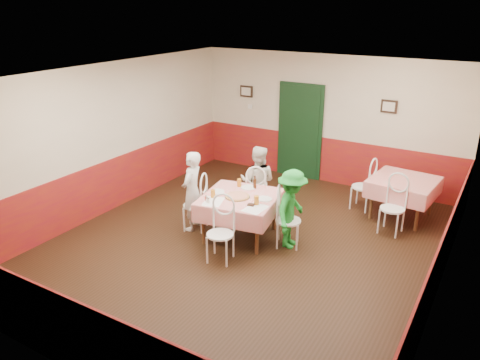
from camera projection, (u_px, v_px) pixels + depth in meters
The scene contains 39 objects.
floor at pixel (246, 244), 7.87m from camera, with size 7.00×7.00×0.00m, color black.
ceiling at pixel (247, 75), 6.87m from camera, with size 7.00×7.00×0.00m, color white.
back_wall at pixel (327, 120), 10.18m from camera, with size 6.00×0.10×2.80m, color beige.
front_wall at pixel (68, 267), 4.56m from camera, with size 6.00×0.10×2.80m, color beige.
left_wall at pixel (109, 139), 8.80m from camera, with size 0.10×7.00×2.80m, color beige.
right_wall at pixel (451, 205), 5.94m from camera, with size 0.10×7.00×2.80m, color beige.
wainscot_back at pixel (324, 159), 10.49m from camera, with size 6.00×0.03×1.00m, color maroon.
wainscot_front at pixel (81, 340), 4.89m from camera, with size 6.00×0.03×1.00m, color maroon.
wainscot_left at pixel (114, 183), 9.12m from camera, with size 0.03×7.00×1.00m, color maroon.
wainscot_right at pixel (439, 266), 6.27m from camera, with size 0.03×7.00×1.00m, color maroon.
door at pixel (300, 132), 10.55m from camera, with size 0.96×0.06×2.10m, color black.
picture_left at pixel (246, 91), 10.93m from camera, with size 0.32×0.03×0.26m, color black.
picture_right at pixel (389, 106), 9.36m from camera, with size 0.32×0.03×0.26m, color black.
thermostat at pixel (250, 107), 11.01m from camera, with size 0.10×0.03×0.10m, color white.
main_table at pixel (240, 217), 7.99m from camera, with size 1.22×1.22×0.77m, color red.
second_table at pixel (402, 198), 8.74m from camera, with size 1.12×1.12×0.77m, color red.
chair_left at pixel (195, 205), 8.25m from camera, with size 0.42×0.42×0.90m, color white, non-canonical shape.
chair_right at pixel (288, 221), 7.67m from camera, with size 0.42×0.42×0.90m, color white, non-canonical shape.
chair_far at pixel (256, 195), 8.70m from camera, with size 0.42×0.42×0.90m, color white, non-canonical shape.
chair_near at pixel (220, 235), 7.22m from camera, with size 0.42×0.42×0.90m, color white, non-canonical shape.
chair_second_a at pixel (363, 187), 9.07m from camera, with size 0.42×0.42×0.90m, color white, non-canonical shape.
chair_second_b at pixel (392, 209), 8.11m from camera, with size 0.42×0.42×0.90m, color white, non-canonical shape.
pizza at pixel (237, 196), 7.80m from camera, with size 0.40×0.40×0.03m, color #B74723.
plate_left at pixel (217, 192), 8.01m from camera, with size 0.25×0.25×0.01m, color white.
plate_right at pixel (265, 199), 7.72m from camera, with size 0.25×0.25×0.01m, color white.
plate_far at pixel (248, 187), 8.20m from camera, with size 0.25×0.25×0.01m, color white.
glass_a at pixel (213, 194), 7.77m from camera, with size 0.08×0.08×0.14m, color #BF7219.
glass_b at pixel (256, 200), 7.50m from camera, with size 0.08×0.08×0.15m, color #BF7219.
glass_c at pixel (239, 183), 8.24m from camera, with size 0.07×0.07×0.14m, color #BF7219.
beer_bottle at pixel (255, 183), 8.15m from camera, with size 0.06×0.06×0.21m, color #381C0A.
shaker_a at pixel (207, 200), 7.58m from camera, with size 0.04×0.04×0.09m, color silver.
shaker_b at pixel (209, 201), 7.56m from camera, with size 0.04×0.04×0.09m, color silver.
shaker_c at pixel (206, 198), 7.66m from camera, with size 0.04×0.04×0.09m, color #B23319.
menu_left at pixel (213, 202), 7.63m from camera, with size 0.30×0.40×0.00m, color white.
menu_right at pixel (255, 209), 7.37m from camera, with size 0.30×0.40×0.00m, color white.
wallet at pixel (251, 205), 7.49m from camera, with size 0.11×0.09×0.02m, color black.
diner_left at pixel (192, 191), 8.17m from camera, with size 0.52×0.34×1.43m, color gray.
diner_far at pixel (258, 182), 8.66m from camera, with size 0.67×0.52×1.38m, color gray.
diner_right at pixel (292, 209), 7.58m from camera, with size 0.86×0.50×1.34m, color gray.
Camera 1 is at (3.46, -6.04, 3.82)m, focal length 35.00 mm.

